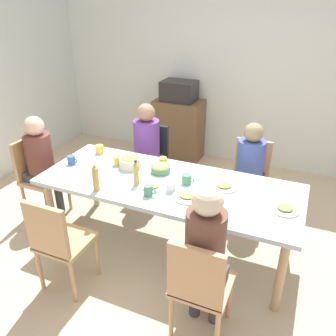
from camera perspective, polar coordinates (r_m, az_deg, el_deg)
The scene contains 30 objects.
ground_plane at distance 3.57m, azimuth 0.00°, elevation -12.81°, with size 6.44×6.44×0.00m, color #C4AE8E.
wall_back at distance 5.06m, azimuth 10.86°, elevation 15.28°, with size 5.61×0.12×2.60m, color silver.
dining_table at distance 3.19m, azimuth 0.00°, elevation -3.51°, with size 2.39×0.93×0.74m.
chair_0 at distance 4.07m, azimuth -20.81°, elevation -0.75°, with size 0.40×0.40×0.90m.
person_0 at distance 3.93m, azimuth -20.28°, elevation 1.45°, with size 0.30×0.30×1.17m.
chair_1 at distance 2.97m, azimuth -17.72°, elevation -11.31°, with size 0.40×0.40×0.90m.
chair_2 at distance 3.84m, azimuth 13.33°, elevation -1.36°, with size 0.40×0.40×0.90m.
person_2 at distance 3.68m, azimuth 13.33°, elevation 0.39°, with size 0.30×0.30×1.15m.
chair_3 at distance 4.16m, azimuth -2.95°, elevation 1.70°, with size 0.40×0.40×0.90m.
person_3 at distance 4.00m, azimuth -3.59°, elevation 3.90°, with size 0.30×0.30×1.20m.
chair_4 at distance 2.49m, azimuth 5.21°, elevation -18.67°, with size 0.40×0.40×0.90m.
person_4 at distance 2.40m, azimuth 6.16°, elevation -13.45°, with size 0.30×0.30×1.24m.
plate_0 at distance 2.91m, azimuth 18.78°, elevation -6.43°, with size 0.22×0.22×0.04m.
plate_1 at distance 3.11m, azimuth 9.29°, elevation -2.97°, with size 0.23×0.23×0.04m.
plate_2 at distance 2.93m, azimuth 3.25°, elevation -4.62°, with size 0.26×0.26×0.04m.
plate_3 at distance 3.07m, azimuth -2.49°, elevation -3.04°, with size 0.21×0.21×0.04m.
bowl_0 at distance 3.32m, azimuth -1.22°, elevation -0.03°, with size 0.19×0.19×0.08m.
bowl_1 at distance 3.42m, azimuth -6.27°, elevation 1.03°, with size 0.22×0.22×0.12m.
cup_0 at distance 3.47m, azimuth -0.81°, elevation 1.18°, with size 0.12×0.08×0.07m.
cup_1 at distance 3.61m, azimuth -15.67°, elevation 1.28°, with size 0.11×0.08×0.09m.
cup_2 at distance 3.12m, azimuth 3.12°, elevation -1.86°, with size 0.12×0.08×0.09m.
cup_3 at distance 2.71m, azimuth 8.43°, elevation -7.12°, with size 0.11×0.07×0.09m.
cup_4 at distance 3.79m, azimuth -11.21°, elevation 3.07°, with size 0.12×0.08×0.09m.
cup_5 at distance 2.94m, azimuth -3.28°, elevation -3.73°, with size 0.11×0.08×0.10m.
cup_6 at distance 3.00m, azimuth 0.48°, elevation -3.13°, with size 0.12×0.08×0.09m.
cup_7 at distance 3.49m, azimuth -8.38°, elevation 1.22°, with size 0.11×0.08×0.10m.
bottle_0 at distance 3.08m, azimuth -5.30°, elevation -0.89°, with size 0.05×0.05×0.24m.
bottle_1 at distance 3.04m, azimuth -11.89°, elevation -1.60°, with size 0.06×0.06×0.26m.
side_cabinet at distance 5.22m, azimuth 1.75°, elevation 6.35°, with size 0.70×0.44×0.90m, color brown.
microwave at distance 5.04m, azimuth 1.85°, elevation 12.64°, with size 0.48×0.36×0.28m, color #282627.
Camera 1 is at (1.09, -2.52, 2.29)m, focal length 36.84 mm.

